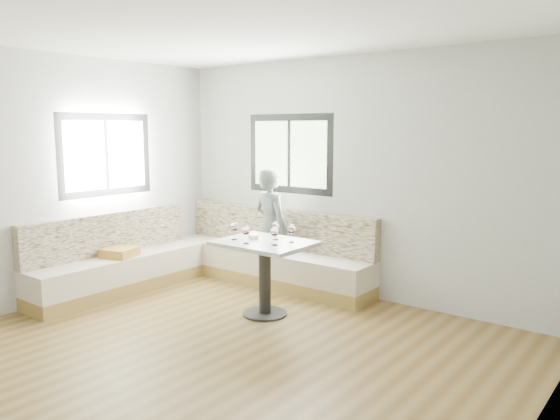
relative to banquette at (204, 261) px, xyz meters
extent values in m
cube|color=brown|center=(1.59, -1.63, -0.33)|extent=(5.00, 5.00, 0.01)
cube|color=white|center=(1.59, -1.63, 2.47)|extent=(5.00, 5.00, 0.01)
cube|color=#B7B7B2|center=(1.59, 0.87, 1.07)|extent=(5.00, 0.01, 2.80)
cube|color=#B7B7B2|center=(-0.91, -1.63, 1.07)|extent=(0.01, 5.00, 2.80)
cube|color=#B7B7B2|center=(4.09, -1.63, 1.07)|extent=(0.01, 5.00, 2.80)
cube|color=black|center=(0.69, 0.86, 1.32)|extent=(1.30, 0.02, 1.00)
cube|color=black|center=(-0.90, -0.73, 1.32)|extent=(0.02, 1.30, 1.00)
cube|color=olive|center=(0.54, 0.59, -0.25)|extent=(2.90, 0.55, 0.16)
cube|color=beige|center=(0.54, 0.59, -0.03)|extent=(2.90, 0.55, 0.29)
cube|color=beige|center=(0.54, 0.80, 0.37)|extent=(2.90, 0.14, 0.50)
cube|color=olive|center=(-0.64, -0.81, -0.25)|extent=(0.55, 2.25, 0.16)
cube|color=beige|center=(-0.64, -0.81, -0.03)|extent=(0.55, 2.25, 0.29)
cube|color=beige|center=(-0.84, -0.81, 0.37)|extent=(0.14, 2.25, 0.50)
cube|color=#B0802C|center=(-0.60, -0.82, 0.17)|extent=(0.44, 0.44, 0.11)
cylinder|color=black|center=(1.27, -0.35, -0.32)|extent=(0.47, 0.47, 0.02)
cylinder|color=black|center=(1.27, -0.35, 0.05)|extent=(0.13, 0.13, 0.75)
cube|color=silver|center=(1.27, -0.35, 0.44)|extent=(0.98, 0.76, 0.04)
imported|color=#555E59|center=(0.69, 0.49, 0.42)|extent=(0.62, 0.48, 1.49)
cylinder|color=white|center=(1.09, -0.32, 0.49)|extent=(0.11, 0.11, 0.04)
sphere|color=black|center=(1.11, -0.31, 0.50)|extent=(0.02, 0.02, 0.02)
sphere|color=black|center=(1.07, -0.31, 0.50)|extent=(0.02, 0.02, 0.02)
sphere|color=black|center=(1.09, -0.34, 0.50)|extent=(0.02, 0.02, 0.02)
cylinder|color=white|center=(0.96, -0.48, 0.47)|extent=(0.06, 0.06, 0.01)
cylinder|color=white|center=(0.96, -0.48, 0.51)|extent=(0.01, 0.01, 0.08)
ellipsoid|color=white|center=(0.96, -0.48, 0.61)|extent=(0.09, 0.09, 0.10)
cylinder|color=#3D060F|center=(0.96, -0.48, 0.58)|extent=(0.06, 0.06, 0.02)
cylinder|color=white|center=(1.20, -0.56, 0.47)|extent=(0.06, 0.06, 0.01)
cylinder|color=white|center=(1.20, -0.56, 0.51)|extent=(0.01, 0.01, 0.08)
ellipsoid|color=white|center=(1.20, -0.56, 0.61)|extent=(0.09, 0.09, 0.10)
cylinder|color=#3D060F|center=(1.20, -0.56, 0.58)|extent=(0.06, 0.06, 0.02)
cylinder|color=white|center=(1.48, -0.45, 0.47)|extent=(0.06, 0.06, 0.01)
cylinder|color=white|center=(1.48, -0.45, 0.51)|extent=(0.01, 0.01, 0.08)
ellipsoid|color=white|center=(1.48, -0.45, 0.61)|extent=(0.09, 0.09, 0.10)
cylinder|color=#3D060F|center=(1.48, -0.45, 0.58)|extent=(0.06, 0.06, 0.02)
cylinder|color=white|center=(1.30, -0.21, 0.47)|extent=(0.06, 0.06, 0.01)
cylinder|color=white|center=(1.30, -0.21, 0.51)|extent=(0.01, 0.01, 0.08)
ellipsoid|color=white|center=(1.30, -0.21, 0.61)|extent=(0.09, 0.09, 0.10)
cylinder|color=#3D060F|center=(1.30, -0.21, 0.58)|extent=(0.06, 0.06, 0.02)
cylinder|color=white|center=(1.53, -0.23, 0.47)|extent=(0.06, 0.06, 0.01)
cylinder|color=white|center=(1.53, -0.23, 0.51)|extent=(0.01, 0.01, 0.08)
ellipsoid|color=white|center=(1.53, -0.23, 0.61)|extent=(0.09, 0.09, 0.10)
cylinder|color=#3D060F|center=(1.53, -0.23, 0.58)|extent=(0.06, 0.06, 0.02)
camera|label=1|loc=(4.83, -4.67, 1.63)|focal=35.00mm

